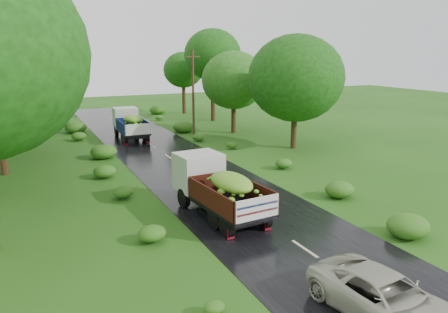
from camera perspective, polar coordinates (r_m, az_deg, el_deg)
ground at (r=16.91m, az=10.50°, el=-11.81°), size 120.00×120.00×0.00m
road at (r=20.82m, az=2.43°, el=-6.58°), size 6.50×80.00×0.02m
road_lines at (r=21.65m, az=1.19°, el=-5.72°), size 0.12×69.60×0.00m
truck_near at (r=19.46m, az=-0.97°, el=-3.71°), size 2.56×6.03×2.47m
truck_far at (r=37.44m, az=-12.23°, el=4.37°), size 2.18×5.76×2.40m
car at (r=13.25m, az=20.33°, el=-16.92°), size 2.56×4.76×1.27m
utility_pole at (r=36.99m, az=-4.05°, el=8.27°), size 1.28×0.20×7.28m
trees_right at (r=40.68m, az=1.20°, el=11.11°), size 4.88×24.69×8.33m
shrubs at (r=28.64m, az=-5.97°, el=-0.26°), size 11.90×44.00×0.70m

